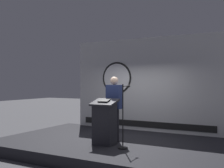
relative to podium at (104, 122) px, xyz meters
name	(u,v)px	position (x,y,z in m)	size (l,w,h in m)	color
ground_plane	(119,152)	(0.10, 0.58, -0.86)	(40.00, 40.00, 0.00)	#4C4C51
stage_platform	(119,146)	(0.10, 0.58, -0.71)	(6.40, 4.00, 0.30)	black
banner_display	(144,85)	(0.08, 2.43, 0.95)	(5.06, 0.12, 3.05)	silver
podium	(104,122)	(0.00, 0.00, 0.00)	(0.64, 0.50, 1.17)	#26262B
speaker_person	(114,108)	(0.02, 0.48, 0.33)	(0.40, 0.26, 1.74)	black
microphone_stand	(124,126)	(0.60, -0.11, -0.02)	(0.24, 0.48, 1.54)	black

